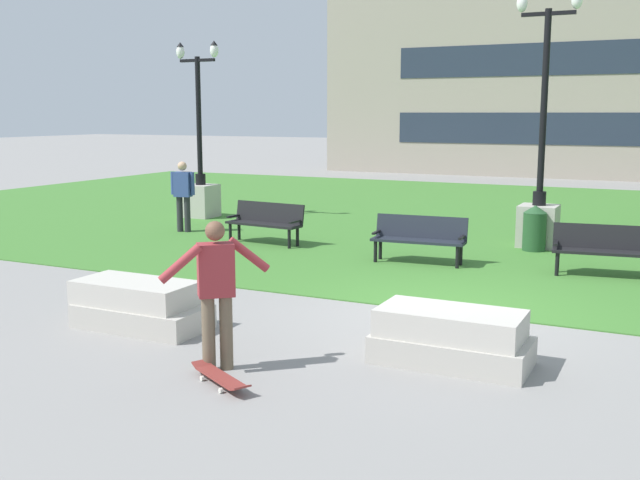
% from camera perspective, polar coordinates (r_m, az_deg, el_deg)
% --- Properties ---
extents(ground_plane, '(140.00, 140.00, 0.00)m').
position_cam_1_polar(ground_plane, '(11.13, 9.16, -5.50)').
color(ground_plane, gray).
extents(grass_lawn, '(40.00, 20.00, 0.02)m').
position_cam_1_polar(grass_lawn, '(20.73, 17.25, 1.25)').
color(grass_lawn, '#3D752D').
rests_on(grass_lawn, ground).
extents(concrete_block_center, '(1.83, 0.90, 0.64)m').
position_cam_1_polar(concrete_block_center, '(10.49, -13.61, -4.86)').
color(concrete_block_center, '#B2ADA3').
rests_on(concrete_block_center, ground).
extents(concrete_block_left, '(1.80, 0.90, 0.64)m').
position_cam_1_polar(concrete_block_left, '(8.89, 9.94, -7.36)').
color(concrete_block_left, '#B2ADA3').
rests_on(concrete_block_left, ground).
extents(person_skateboarder, '(0.83, 1.16, 1.71)m').
position_cam_1_polar(person_skateboarder, '(8.46, -7.91, -3.51)').
color(person_skateboarder, brown).
rests_on(person_skateboarder, ground).
extents(skateboard, '(0.99, 0.67, 0.14)m').
position_cam_1_polar(skateboard, '(8.23, -7.61, -10.31)').
color(skateboard, maroon).
rests_on(skateboard, ground).
extents(park_bench_near_left, '(1.85, 0.76, 0.90)m').
position_cam_1_polar(park_bench_near_left, '(14.19, 20.93, -0.51)').
color(park_bench_near_left, black).
rests_on(park_bench_near_left, grass_lawn).
extents(park_bench_near_right, '(1.83, 0.66, 0.90)m').
position_cam_1_polar(park_bench_near_right, '(14.55, 7.58, 0.29)').
color(park_bench_near_right, '#1E232D').
rests_on(park_bench_near_right, grass_lawn).
extents(park_bench_far_right, '(1.84, 0.71, 0.90)m').
position_cam_1_polar(park_bench_far_right, '(16.62, -4.14, 1.52)').
color(park_bench_far_right, black).
rests_on(park_bench_far_right, grass_lawn).
extents(lamp_post_right, '(1.32, 0.80, 4.76)m').
position_cam_1_polar(lamp_post_right, '(21.05, -9.09, 4.39)').
color(lamp_post_right, '#ADA89E').
rests_on(lamp_post_right, grass_lawn).
extents(lamp_post_center, '(1.32, 0.80, 5.39)m').
position_cam_1_polar(lamp_post_center, '(16.79, 16.37, 3.17)').
color(lamp_post_center, '#ADA89E').
rests_on(lamp_post_center, grass_lawn).
extents(trash_bin, '(0.49, 0.49, 0.96)m').
position_cam_1_polar(trash_bin, '(16.34, 16.03, 0.90)').
color(trash_bin, '#234C28').
rests_on(trash_bin, grass_lawn).
extents(person_bystander_near_lawn, '(0.63, 0.31, 1.71)m').
position_cam_1_polar(person_bystander_near_lawn, '(18.47, -10.40, 3.59)').
color(person_bystander_near_lawn, '#28282D').
rests_on(person_bystander_near_lawn, grass_lawn).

